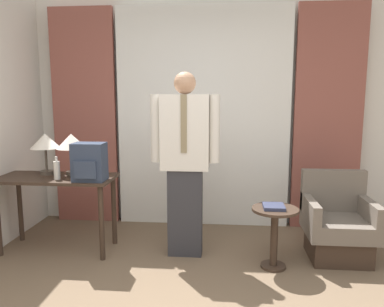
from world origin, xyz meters
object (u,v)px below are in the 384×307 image
at_px(person, 185,158).
at_px(armchair, 337,226).
at_px(bottle_near_edge, 57,170).
at_px(desk, 57,189).
at_px(backpack, 89,162).
at_px(table_lamp_right, 71,143).
at_px(book, 274,207).
at_px(table_lamp_left, 45,143).
at_px(side_table, 274,227).

relative_size(person, armchair, 2.16).
xyz_separation_m(bottle_near_edge, armchair, (2.70, 0.17, -0.54)).
bearing_deg(desk, backpack, -18.37).
bearing_deg(desk, person, 0.33).
relative_size(backpack, armchair, 0.44).
xyz_separation_m(table_lamp_right, person, (1.16, -0.09, -0.12)).
bearing_deg(table_lamp_right, armchair, -0.64).
xyz_separation_m(table_lamp_right, bottle_near_edge, (-0.07, -0.20, -0.24)).
distance_m(person, book, 0.94).
bearing_deg(desk, armchair, 1.32).
relative_size(person, book, 8.76).
relative_size(table_lamp_left, book, 2.07).
relative_size(bottle_near_edge, backpack, 0.62).
bearing_deg(backpack, armchair, 4.73).
relative_size(table_lamp_right, bottle_near_edge, 1.88).
height_order(table_lamp_left, book, table_lamp_left).
xyz_separation_m(table_lamp_left, backpack, (0.54, -0.23, -0.15)).
relative_size(desk, book, 5.69).
height_order(table_lamp_right, person, person).
height_order(person, book, person).
xyz_separation_m(desk, book, (2.12, -0.22, -0.06)).
xyz_separation_m(desk, backpack, (0.40, -0.13, 0.30)).
height_order(person, side_table, person).
bearing_deg(bottle_near_edge, desk, 120.70).
distance_m(table_lamp_right, book, 2.07).
bearing_deg(desk, table_lamp_right, 34.24).
bearing_deg(table_lamp_right, person, -4.23).
xyz_separation_m(desk, bottle_near_edge, (0.06, -0.11, 0.22)).
bearing_deg(book, backpack, 177.02).
xyz_separation_m(desk, side_table, (2.13, -0.22, -0.25)).
distance_m(bottle_near_edge, person, 1.24).
bearing_deg(table_lamp_left, bottle_near_edge, -44.95).
distance_m(desk, armchair, 2.78).
xyz_separation_m(table_lamp_right, side_table, (1.99, -0.31, -0.71)).
distance_m(desk, book, 2.13).
bearing_deg(person, backpack, -171.11).
xyz_separation_m(armchair, side_table, (-0.64, -0.28, 0.07)).
relative_size(table_lamp_left, side_table, 0.75).
bearing_deg(table_lamp_left, backpack, -22.84).
distance_m(desk, table_lamp_right, 0.48).
height_order(table_lamp_right, backpack, table_lamp_right).
xyz_separation_m(desk, person, (1.29, 0.01, 0.33)).
bearing_deg(table_lamp_left, table_lamp_right, 0.00).
bearing_deg(desk, bottle_near_edge, -59.30).
relative_size(desk, person, 0.65).
relative_size(table_lamp_left, armchair, 0.51).
bearing_deg(bottle_near_edge, book, -3.21).
bearing_deg(armchair, table_lamp_right, 179.36).
height_order(backpack, book, backpack).
bearing_deg(person, book, -15.59).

